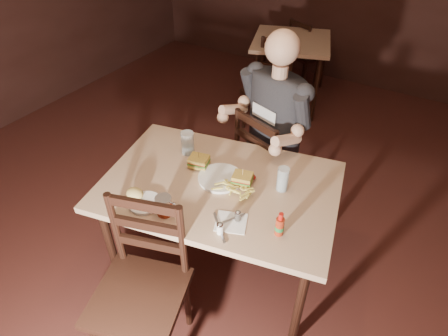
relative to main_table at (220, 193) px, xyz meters
The scene contains 24 objects.
room_shell 0.71m from the main_table, 73.29° to the right, with size 7.00×7.00×7.00m.
main_table is the anchor object (origin of this frame).
bg_table 2.45m from the main_table, 103.61° to the left, with size 1.02×1.02×0.77m.
chair_far 0.71m from the main_table, 86.99° to the left, with size 0.43×0.47×0.94m, color black, non-canonical shape.
chair_near 0.72m from the main_table, 95.17° to the right, with size 0.45×0.49×0.97m, color black, non-canonical shape.
bg_chair_far 3.00m from the main_table, 101.13° to the left, with size 0.38×0.42×0.83m, color black, non-canonical shape.
bg_chair_near 1.94m from the main_table, 107.47° to the left, with size 0.41×0.44×0.88m, color black, non-canonical shape.
diner 0.68m from the main_table, 88.21° to the left, with size 0.57×0.44×0.98m, color #28282C, non-canonical shape.
dinner_plate 0.09m from the main_table, 113.47° to the left, with size 0.25×0.25×0.01m, color white.
sandwich_left 0.24m from the main_table, 160.70° to the left, with size 0.11×0.09×0.10m, color gold, non-canonical shape.
sandwich_right 0.19m from the main_table, 26.86° to the left, with size 0.11×0.09×0.10m, color gold, non-canonical shape.
fries_pile 0.15m from the main_table, ahead, with size 0.25×0.18×0.04m, color #EFDE5D, non-canonical shape.
ketchup_dollop 0.21m from the main_table, 40.89° to the left, with size 0.05×0.05×0.01m, color maroon.
glass_left 0.39m from the main_table, 155.30° to the left, with size 0.08×0.08×0.15m, color silver.
glass_right 0.38m from the main_table, 23.74° to the left, with size 0.06×0.06×0.15m, color silver.
hot_sauce 0.50m from the main_table, 20.49° to the right, with size 0.04×0.04×0.14m, color maroon, non-canonical shape.
salt_shaker 0.39m from the main_table, 57.60° to the right, with size 0.04×0.04×0.06m, color white, non-canonical shape.
pepper_shaker 0.32m from the main_table, 40.02° to the right, with size 0.03×0.03×0.06m, color #38332D, non-canonical shape.
syrup_dispenser 0.39m from the main_table, 108.57° to the right, with size 0.09×0.09×0.11m, color maroon, non-canonical shape.
napkin 0.32m from the main_table, 47.02° to the right, with size 0.16×0.15×0.00m, color white.
knife 0.35m from the main_table, 58.39° to the right, with size 0.01×0.21×0.00m, color silver.
fork 0.30m from the main_table, 45.48° to the right, with size 0.01×0.16×0.00m, color silver.
side_plate 0.44m from the main_table, 125.30° to the right, with size 0.17×0.17×0.01m, color white.
bread_roll 0.49m from the main_table, 132.57° to the right, with size 0.10×0.08×0.06m, color tan.
Camera 1 is at (0.83, -1.25, 2.18)m, focal length 30.00 mm.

